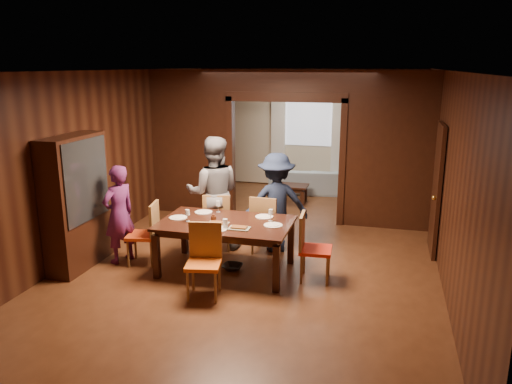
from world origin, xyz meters
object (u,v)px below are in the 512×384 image
(sofa, at_px, (310,181))
(chair_right, at_px, (316,248))
(chair_left, at_px, (142,233))
(chair_near, at_px, (203,262))
(person_purple, at_px, (119,214))
(person_grey, at_px, (213,193))
(chair_far_l, at_px, (218,221))
(person_navy, at_px, (276,203))
(hutch, at_px, (76,202))
(dining_table, at_px, (226,246))
(chair_far_r, at_px, (266,224))
(coffee_table, at_px, (290,193))

(sofa, bearing_deg, chair_right, 91.86)
(chair_left, bearing_deg, chair_near, 46.58)
(person_purple, xyz_separation_m, person_grey, (1.19, 0.97, 0.17))
(person_grey, height_order, chair_far_l, person_grey)
(chair_right, bearing_deg, person_purple, 88.01)
(sofa, bearing_deg, person_navy, 82.80)
(chair_right, xyz_separation_m, chair_far_l, (-1.74, 0.85, 0.00))
(person_navy, height_order, hutch, hutch)
(person_grey, height_order, sofa, person_grey)
(chair_right, bearing_deg, person_navy, 34.58)
(dining_table, bearing_deg, sofa, 84.32)
(chair_right, height_order, chair_far_l, same)
(person_purple, relative_size, person_navy, 0.94)
(chair_left, bearing_deg, hutch, -80.50)
(chair_left, relative_size, chair_right, 1.00)
(person_purple, distance_m, chair_far_l, 1.60)
(chair_left, distance_m, hutch, 1.07)
(person_navy, bearing_deg, hutch, 7.75)
(person_purple, distance_m, chair_far_r, 2.32)
(person_navy, relative_size, chair_far_r, 1.68)
(chair_right, distance_m, chair_far_l, 1.94)
(chair_left, bearing_deg, sofa, 149.32)
(coffee_table, bearing_deg, chair_left, -110.41)
(sofa, bearing_deg, dining_table, 76.64)
(chair_far_r, bearing_deg, dining_table, 69.35)
(dining_table, distance_m, coffee_table, 4.00)
(person_navy, bearing_deg, sofa, -109.07)
(dining_table, height_order, chair_left, chair_left)
(chair_far_l, bearing_deg, chair_left, 32.89)
(chair_left, distance_m, chair_right, 2.66)
(person_grey, bearing_deg, chair_right, 138.12)
(coffee_table, relative_size, chair_left, 0.82)
(hutch, bearing_deg, chair_far_r, 26.04)
(person_grey, relative_size, hutch, 0.94)
(person_navy, distance_m, hutch, 3.08)
(person_purple, distance_m, coffee_table, 4.51)
(chair_far_l, distance_m, hutch, 2.24)
(coffee_table, distance_m, chair_left, 4.33)
(coffee_table, bearing_deg, dining_table, -92.57)
(dining_table, bearing_deg, chair_far_l, 115.86)
(person_navy, xyz_separation_m, sofa, (-0.03, 3.94, -0.53))
(coffee_table, distance_m, chair_right, 4.16)
(person_purple, height_order, chair_near, person_purple)
(sofa, xyz_separation_m, chair_far_r, (-0.10, -4.08, 0.20))
(person_grey, distance_m, sofa, 4.24)
(coffee_table, xyz_separation_m, chair_far_l, (-0.59, -3.14, 0.28))
(person_navy, bearing_deg, person_grey, -12.50)
(chair_far_l, bearing_deg, person_navy, 178.92)
(sofa, distance_m, chair_far_l, 4.22)
(sofa, xyz_separation_m, chair_near, (-0.51, -5.87, 0.20))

